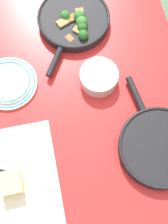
% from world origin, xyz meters
% --- Properties ---
extents(ground_plane, '(14.00, 14.00, 0.00)m').
position_xyz_m(ground_plane, '(0.00, 0.00, 0.00)').
color(ground_plane, '#51755B').
extents(dining_table_red, '(1.22, 0.85, 0.78)m').
position_xyz_m(dining_table_red, '(0.00, 0.00, 0.69)').
color(dining_table_red, red).
rests_on(dining_table_red, ground_plane).
extents(skillet_broccoli, '(0.39, 0.30, 0.07)m').
position_xyz_m(skillet_broccoli, '(-0.40, 0.04, 0.80)').
color(skillet_broccoli, black).
rests_on(skillet_broccoli, dining_table_red).
extents(skillet_eggs, '(0.44, 0.30, 0.04)m').
position_xyz_m(skillet_eggs, '(0.18, 0.24, 0.80)').
color(skillet_eggs, black).
rests_on(skillet_eggs, dining_table_red).
extents(parchment_sheet, '(0.40, 0.23, 0.00)m').
position_xyz_m(parchment_sheet, '(0.20, -0.25, 0.78)').
color(parchment_sheet, silver).
rests_on(parchment_sheet, dining_table_red).
extents(grater_knife, '(0.13, 0.24, 0.02)m').
position_xyz_m(grater_knife, '(0.17, -0.30, 0.79)').
color(grater_knife, silver).
rests_on(grater_knife, dining_table_red).
extents(cheese_block, '(0.08, 0.08, 0.05)m').
position_xyz_m(cheese_block, '(0.20, -0.29, 0.80)').
color(cheese_block, '#EFD67A').
rests_on(cheese_block, dining_table_red).
extents(dinner_plate_stack, '(0.22, 0.22, 0.03)m').
position_xyz_m(dinner_plate_stack, '(-0.18, -0.26, 0.79)').
color(dinner_plate_stack, silver).
rests_on(dinner_plate_stack, dining_table_red).
extents(prep_bowl_steel, '(0.15, 0.15, 0.06)m').
position_xyz_m(prep_bowl_steel, '(-0.12, 0.08, 0.81)').
color(prep_bowl_steel, '#B7B7BC').
rests_on(prep_bowl_steel, dining_table_red).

